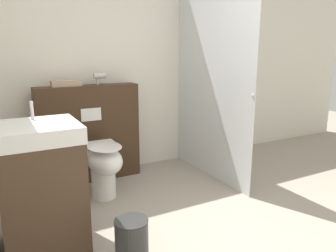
{
  "coord_description": "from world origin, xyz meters",
  "views": [
    {
      "loc": [
        -1.41,
        -1.53,
        1.47
      ],
      "look_at": [
        0.16,
        1.35,
        0.71
      ],
      "focal_mm": 35.0,
      "sensor_mm": 36.0,
      "label": 1
    }
  ],
  "objects_px": {
    "sink_vanity": "(42,188)",
    "waste_bin": "(132,241)",
    "toilet": "(104,165)",
    "hair_drier": "(100,76)"
  },
  "relations": [
    {
      "from": "toilet",
      "to": "waste_bin",
      "type": "bearing_deg",
      "value": -97.99
    },
    {
      "from": "sink_vanity",
      "to": "waste_bin",
      "type": "relative_size",
      "value": 3.38
    },
    {
      "from": "toilet",
      "to": "sink_vanity",
      "type": "distance_m",
      "value": 0.91
    },
    {
      "from": "sink_vanity",
      "to": "toilet",
      "type": "bearing_deg",
      "value": 43.14
    },
    {
      "from": "hair_drier",
      "to": "waste_bin",
      "type": "height_order",
      "value": "hair_drier"
    },
    {
      "from": "toilet",
      "to": "waste_bin",
      "type": "height_order",
      "value": "toilet"
    },
    {
      "from": "sink_vanity",
      "to": "waste_bin",
      "type": "bearing_deg",
      "value": -43.63
    },
    {
      "from": "toilet",
      "to": "waste_bin",
      "type": "xyz_separation_m",
      "value": [
        -0.15,
        -1.1,
        -0.19
      ]
    },
    {
      "from": "sink_vanity",
      "to": "waste_bin",
      "type": "height_order",
      "value": "sink_vanity"
    },
    {
      "from": "sink_vanity",
      "to": "waste_bin",
      "type": "xyz_separation_m",
      "value": [
        0.51,
        -0.48,
        -0.32
      ]
    }
  ]
}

